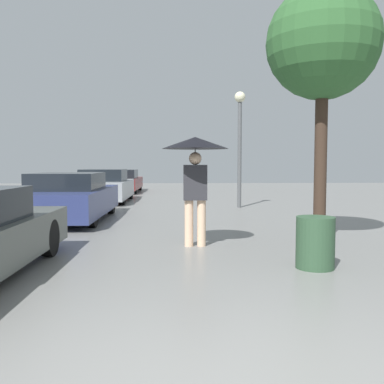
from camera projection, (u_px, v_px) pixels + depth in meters
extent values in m
cylinder|color=beige|center=(189.00, 223.00, 7.65)|extent=(0.16, 0.16, 0.83)
cylinder|color=beige|center=(201.00, 223.00, 7.66)|extent=(0.16, 0.16, 0.83)
cube|color=#2D2D33|center=(195.00, 182.00, 7.60)|extent=(0.42, 0.24, 0.63)
sphere|color=beige|center=(195.00, 158.00, 7.58)|extent=(0.23, 0.23, 0.23)
cylinder|color=#515456|center=(195.00, 167.00, 7.59)|extent=(0.02, 0.02, 0.66)
cone|color=black|center=(195.00, 143.00, 7.56)|extent=(1.18, 1.18, 0.21)
cylinder|color=black|center=(49.00, 238.00, 6.84)|extent=(0.18, 0.59, 0.59)
cube|color=navy|center=(70.00, 201.00, 11.26)|extent=(1.90, 4.50, 0.65)
cube|color=black|center=(67.00, 181.00, 11.00)|extent=(1.61, 2.02, 0.43)
cylinder|color=black|center=(53.00, 204.00, 12.64)|extent=(0.18, 0.59, 0.59)
cylinder|color=black|center=(111.00, 203.00, 12.69)|extent=(0.18, 0.59, 0.59)
cylinder|color=black|center=(18.00, 215.00, 9.86)|extent=(0.18, 0.59, 0.59)
cylinder|color=black|center=(92.00, 215.00, 9.92)|extent=(0.18, 0.59, 0.59)
cube|color=#9EA3A8|center=(105.00, 189.00, 16.65)|extent=(1.87, 4.08, 0.66)
cube|color=black|center=(104.00, 175.00, 16.41)|extent=(1.59, 1.84, 0.45)
cylinder|color=black|center=(90.00, 192.00, 17.89)|extent=(0.18, 0.56, 0.56)
cylinder|color=black|center=(130.00, 192.00, 17.95)|extent=(0.18, 0.56, 0.56)
cylinder|color=black|center=(76.00, 197.00, 15.37)|extent=(0.18, 0.56, 0.56)
cylinder|color=black|center=(122.00, 197.00, 15.43)|extent=(0.18, 0.56, 0.56)
cube|color=maroon|center=(122.00, 183.00, 22.33)|extent=(1.81, 4.45, 0.56)
cube|color=black|center=(121.00, 174.00, 22.07)|extent=(1.53, 2.00, 0.44)
cylinder|color=black|center=(111.00, 185.00, 23.68)|extent=(0.18, 0.63, 0.63)
cylinder|color=black|center=(140.00, 185.00, 23.74)|extent=(0.18, 0.63, 0.63)
cylinder|color=black|center=(102.00, 187.00, 20.93)|extent=(0.18, 0.63, 0.63)
cylinder|color=black|center=(135.00, 187.00, 20.99)|extent=(0.18, 0.63, 0.63)
cylinder|color=#38281E|center=(321.00, 159.00, 7.91)|extent=(0.23, 0.23, 3.12)
sphere|color=#2D5B2D|center=(323.00, 42.00, 7.77)|extent=(2.07, 2.07, 2.07)
cylinder|color=#515456|center=(240.00, 154.00, 14.33)|extent=(0.13, 0.13, 3.59)
sphere|color=beige|center=(240.00, 97.00, 14.21)|extent=(0.36, 0.36, 0.36)
cylinder|color=#2D4C33|center=(315.00, 243.00, 6.04)|extent=(0.54, 0.54, 0.73)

